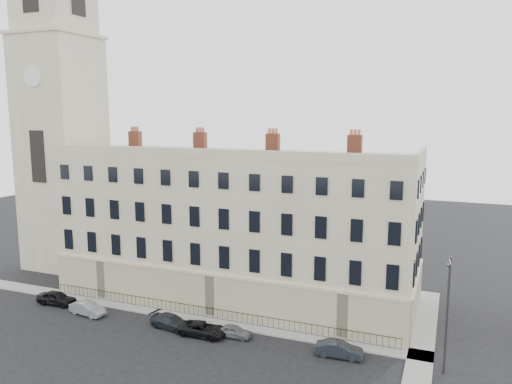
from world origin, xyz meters
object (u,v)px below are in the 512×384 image
car_c (171,322)px  streetlamp (447,310)px  car_a (57,298)px  car_d (203,329)px  car_e (234,331)px  car_f (339,349)px  car_b (88,308)px

car_c → streetlamp: size_ratio=0.47×
car_a → car_d: car_a is taller
car_e → car_c: bearing=92.3°
car_e → streetlamp: streetlamp is taller
car_c → car_d: 3.34m
car_d → streetlamp: (19.42, 0.89, 4.34)m
car_a → streetlamp: size_ratio=0.45×
car_f → streetlamp: streetlamp is taller
car_a → car_c: 13.60m
car_d → car_e: car_d is taller
car_d → streetlamp: bearing=-88.8°
car_e → streetlamp: size_ratio=0.35×
car_e → streetlamp: 17.38m
car_f → streetlamp: 8.83m
car_b → car_a: bearing=86.0°
car_b → car_d: bearing=-82.7°
car_e → car_a: bearing=87.7°
car_d → streetlamp: 19.92m
car_b → streetlamp: (31.73, 0.93, 4.31)m
car_c → car_d: (3.32, -0.29, -0.01)m
car_a → car_c: size_ratio=0.96×
car_a → car_f: size_ratio=1.07×
car_d → car_e: (2.60, 0.72, -0.06)m
car_b → car_e: car_b is taller
car_d → streetlamp: streetlamp is taller
car_a → car_e: size_ratio=1.28×
car_d → car_f: bearing=-88.5°
streetlamp → car_c: bearing=177.0°
car_b → car_e: (14.91, 0.76, -0.08)m
car_a → car_f: bearing=-94.2°
streetlamp → car_f: bearing=177.7°
car_c → car_d: size_ratio=0.98×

